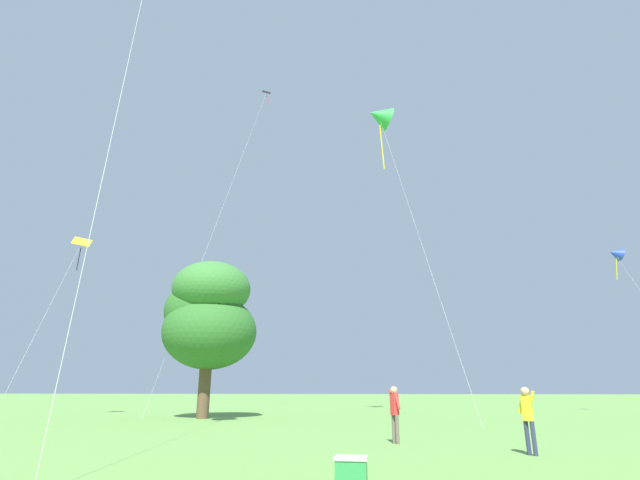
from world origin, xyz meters
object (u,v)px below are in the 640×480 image
Objects in this scene: person_child_small at (528,414)px; kite_black_large at (257,120)px; person_in_blue_jacket at (395,409)px; picnic_cooler at (351,469)px; kite_yellow_diamond at (79,250)px; kite_green_small at (379,117)px; kite_blue_delta at (615,254)px; tree_right_cluster at (208,316)px.

kite_black_large is at bearing 122.24° from person_child_small.
person_in_blue_jacket reaches higher than picnic_cooler.
kite_yellow_diamond reaches higher than picnic_cooler.
picnic_cooler is (-0.78, -23.67, -22.09)m from kite_green_small.
kite_black_large is 31.96m from kite_blue_delta.
person_in_blue_jacket is (20.15, -11.35, -9.36)m from kite_yellow_diamond.
kite_black_large reaches higher than person_in_blue_jacket.
kite_yellow_diamond is 0.95× the size of kite_blue_delta.
kite_yellow_diamond is 28.23m from picnic_cooler.
tree_right_cluster is at bearing -161.77° from kite_blue_delta.
kite_blue_delta reaches higher than person_in_blue_jacket.
kite_black_large reaches higher than picnic_cooler.
kite_yellow_diamond is 10.08m from tree_right_cluster.
kite_green_small is at bearing -20.18° from kite_black_large.
kite_black_large is 34.49m from person_in_blue_jacket.
kite_black_large is at bearing 159.82° from kite_green_small.
person_child_small is at bearing -29.97° from kite_yellow_diamond.
person_in_blue_jacket is at bearing -61.76° from kite_black_large.
person_child_small is (14.83, -23.51, -24.63)m from kite_black_large.
kite_green_small is at bearing 88.12° from picnic_cooler.
kite_blue_delta is at bearing 59.63° from person_child_small.
tree_right_cluster is (-11.11, 12.00, 4.94)m from person_in_blue_jacket.
kite_yellow_diamond is 28.77m from person_child_small.
kite_black_large reaches higher than kite_green_small.
kite_yellow_diamond is (-8.73, -9.93, -15.25)m from kite_black_large.
kite_blue_delta is at bearing 18.23° from tree_right_cluster.
person_child_small is at bearing -79.81° from kite_green_small.
kite_blue_delta reaches higher than kite_yellow_diamond.
person_in_blue_jacket is at bearing -47.20° from tree_right_cluster.
kite_green_small reaches higher than kite_yellow_diamond.
kite_black_large is 2.49× the size of kite_blue_delta.
person_in_blue_jacket is (-17.21, -21.33, -10.43)m from kite_blue_delta.
kite_blue_delta is at bearing 57.08° from picnic_cooler.
kite_green_small is at bearing -166.26° from kite_blue_delta.
kite_yellow_diamond is 6.89× the size of person_child_small.
kite_black_large is 3.25× the size of tree_right_cluster.
picnic_cooler is (10.26, -18.57, -5.74)m from tree_right_cluster.
kite_yellow_diamond reaches higher than tree_right_cluster.
kite_black_large reaches higher than kite_blue_delta.
kite_green_small is 39.18× the size of picnic_cooler.
kite_green_small reaches higher than tree_right_cluster.
kite_green_small is at bearing 100.19° from person_child_small.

